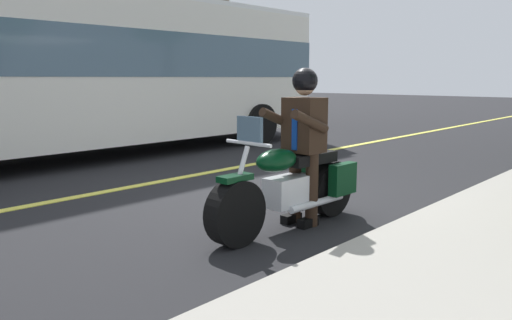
{
  "coord_description": "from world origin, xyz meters",
  "views": [
    {
      "loc": [
        5.06,
        4.35,
        1.63
      ],
      "look_at": [
        1.16,
        0.74,
        0.75
      ],
      "focal_mm": 34.78,
      "sensor_mm": 36.0,
      "label": 1
    }
  ],
  "objects": [
    {
      "name": "bus_near",
      "position": [
        -0.35,
        -5.06,
        1.87
      ],
      "size": [
        11.05,
        2.7,
        3.3
      ],
      "color": "white",
      "rests_on": "ground_plane"
    },
    {
      "name": "motorcycle_main",
      "position": [
        0.92,
        1.05,
        0.45
      ],
      "size": [
        2.21,
        0.61,
        1.26
      ],
      "color": "black",
      "rests_on": "ground_plane"
    },
    {
      "name": "ground_plane",
      "position": [
        0.0,
        0.0,
        0.0
      ],
      "size": [
        80.0,
        80.0,
        0.0
      ],
      "primitive_type": "plane",
      "color": "black"
    },
    {
      "name": "rider_main",
      "position": [
        0.73,
        1.05,
        1.04
      ],
      "size": [
        0.63,
        0.55,
        1.74
      ],
      "color": "black",
      "rests_on": "ground_plane"
    },
    {
      "name": "lane_center_stripe",
      "position": [
        0.0,
        -2.0,
        0.01
      ],
      "size": [
        60.0,
        0.16,
        0.01
      ],
      "primitive_type": "cube",
      "color": "#E5DB4C",
      "rests_on": "ground_plane"
    }
  ]
}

